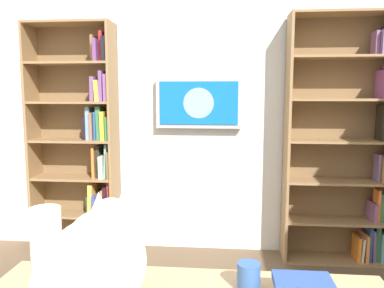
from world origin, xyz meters
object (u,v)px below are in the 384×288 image
(bookshelf_left, at_px, (353,143))
(desk_book_stack, at_px, (304,288))
(wall_mounted_tv, at_px, (199,103))
(bookshelf_right, at_px, (85,145))
(cat, at_px, (97,260))
(coffee_mug, at_px, (249,277))
(paper_towel_roll, at_px, (46,244))

(bookshelf_left, xyz_separation_m, desk_book_stack, (0.80, 2.11, -0.22))
(wall_mounted_tv, bearing_deg, bookshelf_left, 176.49)
(bookshelf_right, bearing_deg, cat, 111.78)
(bookshelf_left, height_order, wall_mounted_tv, bookshelf_left)
(bookshelf_right, relative_size, wall_mounted_tv, 2.71)
(wall_mounted_tv, relative_size, desk_book_stack, 3.85)
(wall_mounted_tv, height_order, cat, wall_mounted_tv)
(cat, bearing_deg, bookshelf_right, -68.22)
(wall_mounted_tv, bearing_deg, desk_book_stack, 103.16)
(bookshelf_right, distance_m, wall_mounted_tv, 1.10)
(bookshelf_left, distance_m, wall_mounted_tv, 1.36)
(bookshelf_left, bearing_deg, coffee_mug, 64.64)
(bookshelf_right, xyz_separation_m, desk_book_stack, (-1.54, 2.10, -0.18))
(bookshelf_left, relative_size, cat, 3.23)
(paper_towel_roll, xyz_separation_m, desk_book_stack, (-0.90, 0.04, -0.10))
(paper_towel_roll, distance_m, desk_book_stack, 0.90)
(bookshelf_left, xyz_separation_m, paper_towel_roll, (1.70, 2.07, -0.12))
(cat, bearing_deg, desk_book_stack, -168.01)
(bookshelf_left, relative_size, paper_towel_roll, 7.84)
(wall_mounted_tv, bearing_deg, bookshelf_right, 4.67)
(bookshelf_left, distance_m, coffee_mug, 2.30)
(paper_towel_roll, bearing_deg, desk_book_stack, 177.42)
(bookshelf_right, height_order, paper_towel_roll, bookshelf_right)
(bookshelf_right, xyz_separation_m, wall_mounted_tv, (-1.03, -0.08, 0.38))
(bookshelf_left, distance_m, desk_book_stack, 2.26)
(desk_book_stack, bearing_deg, bookshelf_left, -110.87)
(bookshelf_right, height_order, wall_mounted_tv, bookshelf_right)
(bookshelf_left, height_order, cat, bookshelf_left)
(paper_towel_roll, bearing_deg, wall_mounted_tv, -100.16)
(cat, distance_m, paper_towel_roll, 0.31)
(bookshelf_right, bearing_deg, paper_towel_roll, 107.37)
(bookshelf_right, height_order, coffee_mug, bookshelf_right)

